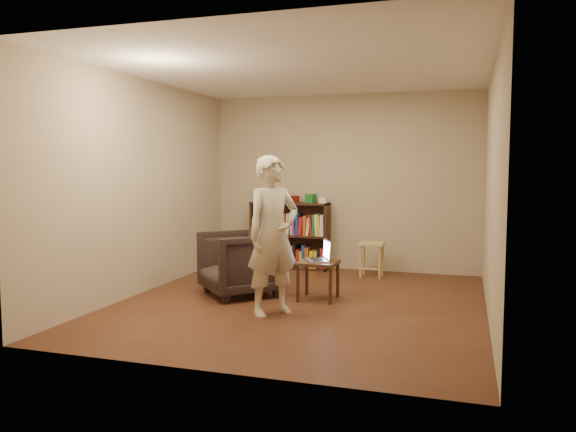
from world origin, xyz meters
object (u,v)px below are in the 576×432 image
(side_table, at_px, (318,268))
(stool, at_px, (372,249))
(laptop, at_px, (321,256))
(armchair, at_px, (240,263))
(person, at_px, (273,236))
(bookshelf, at_px, (290,239))

(side_table, bearing_deg, stool, 76.12)
(side_table, distance_m, laptop, 0.14)
(armchair, distance_m, side_table, 0.96)
(laptop, relative_size, person, 0.24)
(bookshelf, xyz_separation_m, armchair, (-0.03, -1.91, -0.05))
(side_table, height_order, person, person)
(bookshelf, bearing_deg, armchair, -91.04)
(bookshelf, distance_m, laptop, 2.06)
(stool, height_order, side_table, stool)
(stool, height_order, armchair, armchair)
(side_table, distance_m, person, 0.95)
(person, bearing_deg, stool, 22.28)
(bookshelf, height_order, laptop, bookshelf)
(stool, distance_m, side_table, 1.57)
(person, bearing_deg, side_table, 18.39)
(bookshelf, xyz_separation_m, laptop, (0.95, -1.83, 0.07))
(armchair, distance_m, person, 1.09)
(armchair, height_order, side_table, armchair)
(bookshelf, distance_m, person, 2.75)
(laptop, bearing_deg, bookshelf, -179.22)
(side_table, height_order, laptop, laptop)
(side_table, xyz_separation_m, laptop, (0.03, 0.03, 0.13))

